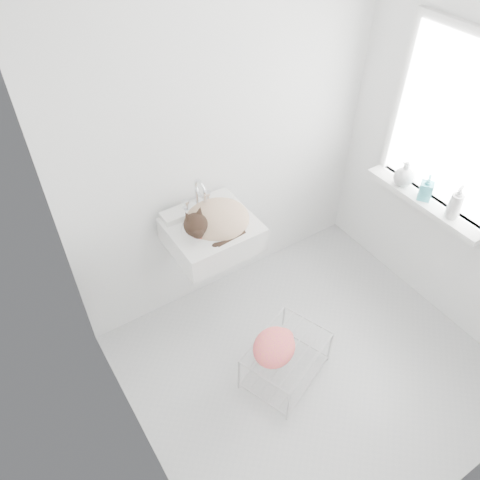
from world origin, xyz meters
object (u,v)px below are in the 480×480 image
sink (212,224)px  bottle_a (450,217)px  bottle_c (402,184)px  bottle_b (423,198)px  cat (215,220)px  wire_rack (286,360)px

sink → bottle_a: size_ratio=2.72×
bottle_c → bottle_b: bearing=-90.0°
sink → bottle_a: (1.28, -0.75, 0.00)m
cat → wire_rack: 1.00m
wire_rack → bottle_a: bottle_a is taller
cat → bottle_b: cat is taller
bottle_a → cat: bearing=150.0°
bottle_a → sink: bearing=149.6°
sink → cat: size_ratio=1.16×
wire_rack → bottle_b: bottle_b is taller
bottle_c → sink: bearing=164.8°
bottle_a → bottle_b: (0.00, 0.22, 0.00)m
cat → bottle_b: size_ratio=2.57×
sink → wire_rack: size_ratio=1.04×
cat → bottle_a: size_ratio=2.35×
bottle_b → bottle_c: bottle_b is taller
bottle_a → bottle_c: (0.00, 0.40, 0.00)m
sink → wire_rack: bearing=-80.9°
wire_rack → bottle_a: size_ratio=2.63×
bottle_b → sink: bearing=157.4°
bottle_b → cat: bearing=157.9°
cat → bottle_c: 1.31m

